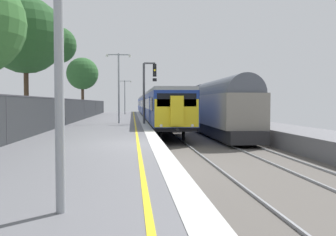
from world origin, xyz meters
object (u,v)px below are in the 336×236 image
(background_tree_centre, at_px, (59,47))
(background_tree_back, at_px, (26,38))
(platform_lamp_mid, at_px, (119,82))
(signal_gantry, at_px, (147,85))
(freight_train_adjacent_track, at_px, (184,105))
(platform_lamp_far, at_px, (125,94))
(background_tree_right, at_px, (83,75))
(commuter_train_at_platform, at_px, (151,106))

(background_tree_centre, distance_m, background_tree_back, 9.32)
(background_tree_back, bearing_deg, platform_lamp_mid, 47.90)
(background_tree_centre, bearing_deg, signal_gantry, -27.36)
(freight_train_adjacent_track, xyz_separation_m, background_tree_centre, (-13.02, -13.85, 5.17))
(platform_lamp_far, distance_m, background_tree_centre, 22.20)
(platform_lamp_far, bearing_deg, background_tree_right, -167.68)
(freight_train_adjacent_track, height_order, background_tree_centre, background_tree_centre)
(freight_train_adjacent_track, relative_size, platform_lamp_mid, 9.55)
(freight_train_adjacent_track, height_order, platform_lamp_far, platform_lamp_far)
(freight_train_adjacent_track, relative_size, background_tree_back, 6.50)
(signal_gantry, bearing_deg, freight_train_adjacent_track, 72.88)
(background_tree_centre, xyz_separation_m, background_tree_back, (-0.20, -9.29, -0.83))
(signal_gantry, height_order, background_tree_centre, background_tree_centre)
(background_tree_centre, bearing_deg, platform_lamp_far, 76.07)
(platform_lamp_mid, distance_m, background_tree_centre, 6.98)
(background_tree_centre, bearing_deg, background_tree_back, -91.25)
(platform_lamp_mid, relative_size, background_tree_right, 0.70)
(signal_gantry, bearing_deg, background_tree_back, -145.26)
(signal_gantry, xyz_separation_m, background_tree_back, (-7.75, -5.38, 2.69))
(freight_train_adjacent_track, distance_m, platform_lamp_far, 10.84)
(commuter_train_at_platform, xyz_separation_m, freight_train_adjacent_track, (4.00, -4.39, 0.10))
(signal_gantry, xyz_separation_m, platform_lamp_far, (-2.28, 25.17, -0.07))
(background_tree_centre, height_order, background_tree_back, background_tree_centre)
(freight_train_adjacent_track, xyz_separation_m, background_tree_right, (-13.53, 6.15, 4.27))
(background_tree_right, bearing_deg, platform_lamp_mid, -76.01)
(platform_lamp_mid, height_order, background_tree_centre, background_tree_centre)
(background_tree_centre, bearing_deg, platform_lamp_mid, -31.43)
(commuter_train_at_platform, relative_size, background_tree_centre, 7.16)
(background_tree_right, height_order, background_tree_back, background_tree_back)
(signal_gantry, relative_size, background_tree_centre, 0.58)
(freight_train_adjacent_track, bearing_deg, platform_lamp_far, 136.26)
(platform_lamp_far, bearing_deg, background_tree_back, -100.16)
(commuter_train_at_platform, xyz_separation_m, platform_lamp_far, (-3.74, 3.02, 1.69))
(commuter_train_at_platform, relative_size, background_tree_back, 7.19)
(background_tree_back, bearing_deg, commuter_train_at_platform, 71.48)
(signal_gantry, height_order, platform_lamp_far, platform_lamp_far)
(freight_train_adjacent_track, relative_size, signal_gantry, 11.08)
(signal_gantry, distance_m, background_tree_right, 25.37)
(freight_train_adjacent_track, distance_m, background_tree_back, 27.00)
(freight_train_adjacent_track, bearing_deg, commuter_train_at_platform, 132.37)
(commuter_train_at_platform, distance_m, background_tree_right, 10.63)
(freight_train_adjacent_track, distance_m, background_tree_centre, 19.70)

